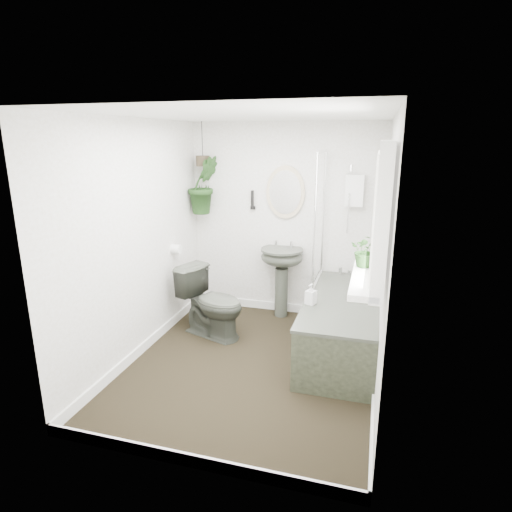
# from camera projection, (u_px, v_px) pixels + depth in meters

# --- Properties ---
(floor) EXTENTS (2.30, 2.80, 0.02)m
(floor) POSITION_uv_depth(u_px,v_px,m) (252.00, 365.00, 4.14)
(floor) COLOR black
(floor) RESTS_ON ground
(ceiling) EXTENTS (2.30, 2.80, 0.02)m
(ceiling) POSITION_uv_depth(u_px,v_px,m) (251.00, 113.00, 3.52)
(ceiling) COLOR white
(ceiling) RESTS_ON ground
(wall_back) EXTENTS (2.30, 0.02, 2.30)m
(wall_back) POSITION_uv_depth(u_px,v_px,m) (285.00, 221.00, 5.13)
(wall_back) COLOR white
(wall_back) RESTS_ON ground
(wall_front) EXTENTS (2.30, 0.02, 2.30)m
(wall_front) POSITION_uv_depth(u_px,v_px,m) (183.00, 308.00, 2.52)
(wall_front) COLOR white
(wall_front) RESTS_ON ground
(wall_left) EXTENTS (0.02, 2.80, 2.30)m
(wall_left) POSITION_uv_depth(u_px,v_px,m) (137.00, 241.00, 4.14)
(wall_left) COLOR white
(wall_left) RESTS_ON ground
(wall_right) EXTENTS (0.02, 2.80, 2.30)m
(wall_right) POSITION_uv_depth(u_px,v_px,m) (386.00, 259.00, 3.52)
(wall_right) COLOR white
(wall_right) RESTS_ON ground
(skirting) EXTENTS (2.30, 2.80, 0.10)m
(skirting) POSITION_uv_depth(u_px,v_px,m) (252.00, 360.00, 4.12)
(skirting) COLOR white
(skirting) RESTS_ON floor
(bathtub) EXTENTS (0.72, 1.72, 0.58)m
(bathtub) POSITION_uv_depth(u_px,v_px,m) (342.00, 325.00, 4.31)
(bathtub) COLOR #393D34
(bathtub) RESTS_ON floor
(bath_screen) EXTENTS (0.04, 0.72, 1.40)m
(bath_screen) POSITION_uv_depth(u_px,v_px,m) (320.00, 219.00, 4.59)
(bath_screen) COLOR silver
(bath_screen) RESTS_ON bathtub
(shower_box) EXTENTS (0.20, 0.10, 0.35)m
(shower_box) POSITION_uv_depth(u_px,v_px,m) (354.00, 191.00, 4.75)
(shower_box) COLOR white
(shower_box) RESTS_ON wall_back
(oval_mirror) EXTENTS (0.46, 0.03, 0.62)m
(oval_mirror) POSITION_uv_depth(u_px,v_px,m) (285.00, 192.00, 5.00)
(oval_mirror) COLOR #C6B390
(oval_mirror) RESTS_ON wall_back
(wall_sconce) EXTENTS (0.04, 0.04, 0.22)m
(wall_sconce) POSITION_uv_depth(u_px,v_px,m) (252.00, 200.00, 5.13)
(wall_sconce) COLOR black
(wall_sconce) RESTS_ON wall_back
(toilet_roll_holder) EXTENTS (0.11, 0.11, 0.11)m
(toilet_roll_holder) POSITION_uv_depth(u_px,v_px,m) (176.00, 249.00, 4.84)
(toilet_roll_holder) COLOR white
(toilet_roll_holder) RESTS_ON wall_left
(window_recess) EXTENTS (0.08, 1.00, 0.90)m
(window_recess) POSITION_uv_depth(u_px,v_px,m) (382.00, 213.00, 2.76)
(window_recess) COLOR white
(window_recess) RESTS_ON wall_right
(window_sill) EXTENTS (0.18, 1.00, 0.04)m
(window_sill) POSITION_uv_depth(u_px,v_px,m) (366.00, 274.00, 2.89)
(window_sill) COLOR white
(window_sill) RESTS_ON wall_right
(window_blinds) EXTENTS (0.01, 0.86, 0.76)m
(window_blinds) POSITION_uv_depth(u_px,v_px,m) (375.00, 212.00, 2.77)
(window_blinds) COLOR white
(window_blinds) RESTS_ON wall_right
(toilet) EXTENTS (0.85, 0.65, 0.77)m
(toilet) POSITION_uv_depth(u_px,v_px,m) (212.00, 302.00, 4.67)
(toilet) COLOR #393D34
(toilet) RESTS_ON floor
(pedestal_sink) EXTENTS (0.53, 0.46, 0.86)m
(pedestal_sink) POSITION_uv_depth(u_px,v_px,m) (281.00, 282.00, 5.17)
(pedestal_sink) COLOR #393D34
(pedestal_sink) RESTS_ON floor
(sill_plant) EXTENTS (0.23, 0.21, 0.23)m
(sill_plant) POSITION_uv_depth(u_px,v_px,m) (366.00, 250.00, 2.95)
(sill_plant) COLOR black
(sill_plant) RESTS_ON window_sill
(hanging_plant) EXTENTS (0.49, 0.48, 0.69)m
(hanging_plant) POSITION_uv_depth(u_px,v_px,m) (204.00, 185.00, 5.13)
(hanging_plant) COLOR black
(hanging_plant) RESTS_ON ceiling
(soap_bottle) EXTENTS (0.12, 0.12, 0.20)m
(soap_bottle) POSITION_uv_depth(u_px,v_px,m) (311.00, 294.00, 4.07)
(soap_bottle) COLOR black
(soap_bottle) RESTS_ON bathtub
(hanging_pot) EXTENTS (0.16, 0.16, 0.12)m
(hanging_pot) POSITION_uv_depth(u_px,v_px,m) (203.00, 161.00, 5.06)
(hanging_pot) COLOR #352C1D
(hanging_pot) RESTS_ON ceiling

